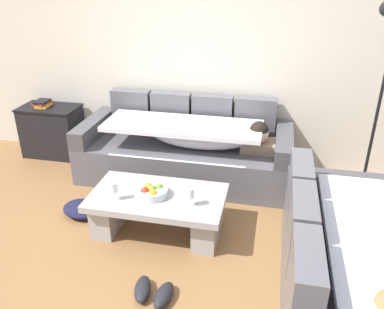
{
  "coord_description": "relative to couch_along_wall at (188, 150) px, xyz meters",
  "views": [
    {
      "loc": [
        0.91,
        -2.38,
        2.23
      ],
      "look_at": [
        0.16,
        1.07,
        0.55
      ],
      "focal_mm": 37.38,
      "sensor_mm": 36.0,
      "label": 1
    }
  ],
  "objects": [
    {
      "name": "ground_plane",
      "position": [
        0.01,
        -1.62,
        -0.33
      ],
      "size": [
        14.0,
        14.0,
        0.0
      ],
      "primitive_type": "plane",
      "color": "brown"
    },
    {
      "name": "side_cabinet",
      "position": [
        -1.82,
        0.23,
        -0.01
      ],
      "size": [
        0.72,
        0.44,
        0.64
      ],
      "color": "black",
      "rests_on": "ground_plane"
    },
    {
      "name": "book_stack_on_cabinet",
      "position": [
        -1.89,
        0.22,
        0.35
      ],
      "size": [
        0.19,
        0.23,
        0.08
      ],
      "color": "gold",
      "rests_on": "side_cabinet"
    },
    {
      "name": "pair_of_shoes",
      "position": [
        0.16,
        -1.89,
        -0.29
      ],
      "size": [
        0.33,
        0.31,
        0.09
      ],
      "color": "black",
      "rests_on": "ground_plane"
    },
    {
      "name": "fruit_bowl",
      "position": [
        -0.08,
        -1.11,
        0.09
      ],
      "size": [
        0.28,
        0.28,
        0.1
      ],
      "color": "silver",
      "rests_on": "coffee_table"
    },
    {
      "name": "couch_along_wall",
      "position": [
        0.0,
        0.0,
        0.0
      ],
      "size": [
        2.35,
        0.92,
        0.88
      ],
      "color": "#57565D",
      "rests_on": "ground_plane"
    },
    {
      "name": "back_wall",
      "position": [
        0.01,
        0.53,
        1.02
      ],
      "size": [
        9.0,
        0.1,
        2.7
      ],
      "primitive_type": "cube",
      "color": "beige",
      "rests_on": "ground_plane"
    },
    {
      "name": "coffee_table",
      "position": [
        -0.03,
        -1.08,
        -0.09
      ],
      "size": [
        1.2,
        0.68,
        0.38
      ],
      "color": "#A09E9E",
      "rests_on": "ground_plane"
    },
    {
      "name": "floor_lamp",
      "position": [
        1.87,
        0.05,
        0.79
      ],
      "size": [
        0.33,
        0.31,
        1.95
      ],
      "color": "black",
      "rests_on": "ground_plane"
    },
    {
      "name": "wine_glass_near_right",
      "position": [
        0.29,
        -1.19,
        0.16
      ],
      "size": [
        0.07,
        0.07,
        0.17
      ],
      "color": "silver",
      "rests_on": "coffee_table"
    },
    {
      "name": "wine_glass_near_left",
      "position": [
        -0.37,
        -1.24,
        0.16
      ],
      "size": [
        0.07,
        0.07,
        0.17
      ],
      "color": "silver",
      "rests_on": "coffee_table"
    },
    {
      "name": "couch_near_window",
      "position": [
        1.52,
        -1.73,
        0.01
      ],
      "size": [
        0.92,
        1.97,
        0.88
      ],
      "rotation": [
        0.0,
        0.0,
        1.57
      ],
      "color": "#57565D",
      "rests_on": "ground_plane"
    },
    {
      "name": "crumpled_garment",
      "position": [
        -0.84,
        -0.99,
        -0.27
      ],
      "size": [
        0.47,
        0.41,
        0.12
      ],
      "primitive_type": "ellipsoid",
      "rotation": [
        0.0,
        0.0,
        2.9
      ],
      "color": "#191933",
      "rests_on": "ground_plane"
    }
  ]
}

